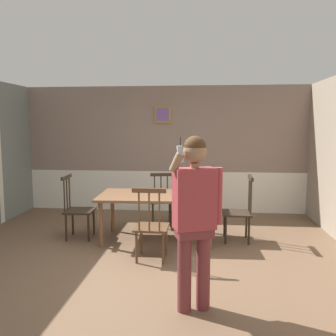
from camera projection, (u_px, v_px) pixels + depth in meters
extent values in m
plane|color=brown|center=(141.00, 263.00, 4.84)|extent=(6.71, 6.71, 0.00)
cube|color=gray|center=(165.00, 129.00, 7.63)|extent=(6.10, 0.12, 1.81)
cube|color=silver|center=(165.00, 191.00, 7.81)|extent=(6.10, 0.14, 0.87)
cube|color=silver|center=(165.00, 171.00, 7.72)|extent=(6.10, 0.05, 0.06)
cube|color=olive|center=(163.00, 115.00, 7.53)|extent=(0.35, 0.03, 0.36)
cube|color=#725299|center=(163.00, 115.00, 7.51)|extent=(0.27, 0.01, 0.28)
cube|color=brown|center=(157.00, 196.00, 5.77)|extent=(1.90, 1.11, 0.04)
cylinder|color=brown|center=(101.00, 224.00, 5.45)|extent=(0.07, 0.07, 0.71)
cylinder|color=brown|center=(210.00, 226.00, 5.35)|extent=(0.07, 0.07, 0.71)
cylinder|color=brown|center=(112.00, 211.00, 6.28)|extent=(0.07, 0.07, 0.71)
cylinder|color=brown|center=(207.00, 213.00, 6.18)|extent=(0.07, 0.07, 0.71)
cube|color=#513823|center=(152.00, 227.00, 4.95)|extent=(0.46, 0.46, 0.03)
cube|color=#513823|center=(149.00, 191.00, 4.67)|extent=(0.45, 0.05, 0.06)
cylinder|color=#513823|center=(139.00, 209.00, 4.72)|extent=(0.02, 0.02, 0.57)
cylinder|color=#513823|center=(149.00, 210.00, 4.70)|extent=(0.02, 0.02, 0.57)
cylinder|color=#513823|center=(159.00, 210.00, 4.69)|extent=(0.02, 0.02, 0.57)
cylinder|color=#513823|center=(141.00, 239.00, 5.17)|extent=(0.04, 0.04, 0.44)
cylinder|color=#513823|center=(166.00, 240.00, 5.13)|extent=(0.04, 0.04, 0.44)
cylinder|color=#513823|center=(136.00, 248.00, 4.81)|extent=(0.04, 0.04, 0.44)
cylinder|color=#513823|center=(163.00, 249.00, 4.77)|extent=(0.04, 0.04, 0.44)
cube|color=#2D2319|center=(161.00, 201.00, 6.66)|extent=(0.47, 0.47, 0.03)
cube|color=#2D2319|center=(161.00, 175.00, 6.79)|extent=(0.41, 0.10, 0.06)
cylinder|color=#2D2319|center=(167.00, 186.00, 6.82)|extent=(0.02, 0.02, 0.49)
cylinder|color=#2D2319|center=(161.00, 186.00, 6.82)|extent=(0.02, 0.02, 0.49)
cylinder|color=#2D2319|center=(155.00, 186.00, 6.81)|extent=(0.02, 0.02, 0.49)
cylinder|color=#2D2319|center=(171.00, 215.00, 6.54)|extent=(0.04, 0.04, 0.44)
cylinder|color=#2D2319|center=(153.00, 215.00, 6.52)|extent=(0.04, 0.04, 0.44)
cylinder|color=#2D2319|center=(170.00, 211.00, 6.86)|extent=(0.04, 0.04, 0.44)
cylinder|color=#2D2319|center=(153.00, 211.00, 6.85)|extent=(0.04, 0.04, 0.44)
cube|color=#2D2319|center=(80.00, 211.00, 5.88)|extent=(0.48, 0.48, 0.03)
cube|color=#2D2319|center=(66.00, 177.00, 5.82)|extent=(0.07, 0.45, 0.06)
cylinder|color=#2D2319|center=(69.00, 191.00, 5.98)|extent=(0.02, 0.02, 0.58)
cylinder|color=#2D2319|center=(67.00, 193.00, 5.85)|extent=(0.02, 0.02, 0.58)
cylinder|color=#2D2319|center=(64.00, 194.00, 5.71)|extent=(0.02, 0.02, 0.58)
cylinder|color=#2D2319|center=(94.00, 222.00, 6.08)|extent=(0.04, 0.04, 0.44)
cylinder|color=#2D2319|center=(88.00, 228.00, 5.72)|extent=(0.04, 0.04, 0.44)
cylinder|color=#2D2319|center=(73.00, 222.00, 6.09)|extent=(0.04, 0.04, 0.44)
cylinder|color=#2D2319|center=(66.00, 228.00, 5.73)|extent=(0.04, 0.04, 0.44)
cube|color=#2D2319|center=(237.00, 213.00, 5.73)|extent=(0.45, 0.45, 0.03)
cube|color=#2D2319|center=(251.00, 178.00, 5.64)|extent=(0.04, 0.45, 0.06)
cylinder|color=#2D2319|center=(251.00, 196.00, 5.54)|extent=(0.02, 0.02, 0.59)
cylinder|color=#2D2319|center=(250.00, 194.00, 5.67)|extent=(0.02, 0.02, 0.59)
cylinder|color=#2D2319|center=(249.00, 193.00, 5.80)|extent=(0.02, 0.02, 0.59)
cylinder|color=#2D2319|center=(226.00, 230.00, 5.60)|extent=(0.04, 0.04, 0.44)
cylinder|color=#2D2319|center=(224.00, 224.00, 5.95)|extent=(0.04, 0.04, 0.44)
cylinder|color=#2D2319|center=(249.00, 231.00, 5.56)|extent=(0.04, 0.04, 0.44)
cylinder|color=#2D2319|center=(246.00, 225.00, 5.92)|extent=(0.04, 0.04, 0.44)
cylinder|color=brown|center=(203.00, 268.00, 3.61)|extent=(0.14, 0.14, 0.85)
cylinder|color=brown|center=(184.00, 270.00, 3.56)|extent=(0.14, 0.14, 0.85)
cube|color=brown|center=(194.00, 231.00, 3.53)|extent=(0.41, 0.31, 0.12)
cube|color=#993338|center=(194.00, 199.00, 3.49)|extent=(0.45, 0.34, 0.60)
cylinder|color=#993338|center=(218.00, 196.00, 3.55)|extent=(0.09, 0.09, 0.57)
cylinder|color=#936B4C|center=(176.00, 163.00, 3.39)|extent=(0.15, 0.09, 0.20)
cylinder|color=#936B4C|center=(195.00, 166.00, 3.45)|extent=(0.09, 0.09, 0.05)
sphere|color=#936B4C|center=(195.00, 151.00, 3.44)|extent=(0.23, 0.23, 0.23)
sphere|color=#472D19|center=(195.00, 147.00, 3.43)|extent=(0.22, 0.22, 0.22)
cube|color=#B7B7BC|center=(180.00, 154.00, 3.37)|extent=(0.08, 0.06, 0.16)
cylinder|color=black|center=(180.00, 141.00, 3.36)|extent=(0.01, 0.01, 0.08)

